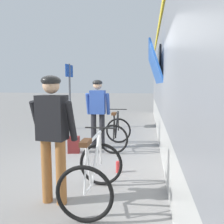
{
  "coord_description": "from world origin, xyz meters",
  "views": [
    {
      "loc": [
        1.01,
        -4.18,
        1.64
      ],
      "look_at": [
        0.24,
        0.59,
        1.05
      ],
      "focal_mm": 35.86,
      "sensor_mm": 36.0,
      "label": 1
    }
  ],
  "objects_px": {
    "cyclist_near_in_blue": "(98,108)",
    "bicycle_near_black": "(116,133)",
    "backpack_on_platform": "(74,145)",
    "cyclist_far_in_dark": "(53,128)",
    "bicycle_far_white": "(94,174)",
    "platform_sign_post": "(70,85)",
    "water_bottle_near_the_bikes": "(118,167)"
  },
  "relations": [
    {
      "from": "bicycle_far_white",
      "to": "water_bottle_near_the_bikes",
      "type": "height_order",
      "value": "bicycle_far_white"
    },
    {
      "from": "backpack_on_platform",
      "to": "water_bottle_near_the_bikes",
      "type": "xyz_separation_m",
      "value": [
        1.22,
        -1.05,
        -0.09
      ]
    },
    {
      "from": "cyclist_far_in_dark",
      "to": "bicycle_near_black",
      "type": "bearing_deg",
      "value": 80.81
    },
    {
      "from": "bicycle_near_black",
      "to": "bicycle_far_white",
      "type": "bearing_deg",
      "value": -88.37
    },
    {
      "from": "water_bottle_near_the_bikes",
      "to": "cyclist_far_in_dark",
      "type": "bearing_deg",
      "value": -120.94
    },
    {
      "from": "cyclist_near_in_blue",
      "to": "bicycle_near_black",
      "type": "xyz_separation_m",
      "value": [
        0.46,
        0.09,
        -0.65
      ]
    },
    {
      "from": "cyclist_near_in_blue",
      "to": "water_bottle_near_the_bikes",
      "type": "height_order",
      "value": "cyclist_near_in_blue"
    },
    {
      "from": "bicycle_far_white",
      "to": "cyclist_near_in_blue",
      "type": "bearing_deg",
      "value": 101.61
    },
    {
      "from": "bicycle_far_white",
      "to": "platform_sign_post",
      "type": "relative_size",
      "value": 0.45
    },
    {
      "from": "cyclist_far_in_dark",
      "to": "backpack_on_platform",
      "type": "bearing_deg",
      "value": 102.28
    },
    {
      "from": "bicycle_near_black",
      "to": "bicycle_far_white",
      "type": "height_order",
      "value": "same"
    },
    {
      "from": "cyclist_far_in_dark",
      "to": "platform_sign_post",
      "type": "height_order",
      "value": "platform_sign_post"
    },
    {
      "from": "cyclist_far_in_dark",
      "to": "bicycle_near_black",
      "type": "relative_size",
      "value": 1.63
    },
    {
      "from": "bicycle_near_black",
      "to": "cyclist_far_in_dark",
      "type": "bearing_deg",
      "value": -99.19
    },
    {
      "from": "backpack_on_platform",
      "to": "cyclist_far_in_dark",
      "type": "bearing_deg",
      "value": -88.99
    },
    {
      "from": "cyclist_near_in_blue",
      "to": "cyclist_far_in_dark",
      "type": "height_order",
      "value": "same"
    },
    {
      "from": "platform_sign_post",
      "to": "bicycle_near_black",
      "type": "bearing_deg",
      "value": -48.15
    },
    {
      "from": "platform_sign_post",
      "to": "bicycle_far_white",
      "type": "bearing_deg",
      "value": -66.88
    },
    {
      "from": "cyclist_near_in_blue",
      "to": "platform_sign_post",
      "type": "distance_m",
      "value": 2.94
    },
    {
      "from": "backpack_on_platform",
      "to": "water_bottle_near_the_bikes",
      "type": "distance_m",
      "value": 1.61
    },
    {
      "from": "bicycle_far_white",
      "to": "platform_sign_post",
      "type": "bearing_deg",
      "value": 113.12
    },
    {
      "from": "bicycle_near_black",
      "to": "platform_sign_post",
      "type": "distance_m",
      "value": 3.33
    },
    {
      "from": "cyclist_far_in_dark",
      "to": "backpack_on_platform",
      "type": "relative_size",
      "value": 4.4
    },
    {
      "from": "cyclist_near_in_blue",
      "to": "water_bottle_near_the_bikes",
      "type": "xyz_separation_m",
      "value": [
        0.73,
        -1.53,
        -0.95
      ]
    },
    {
      "from": "bicycle_far_white",
      "to": "backpack_on_platform",
      "type": "distance_m",
      "value": 2.38
    },
    {
      "from": "cyclist_far_in_dark",
      "to": "bicycle_near_black",
      "type": "xyz_separation_m",
      "value": [
        0.46,
        2.83,
        -0.65
      ]
    },
    {
      "from": "backpack_on_platform",
      "to": "water_bottle_near_the_bikes",
      "type": "relative_size",
      "value": 1.9
    },
    {
      "from": "bicycle_far_white",
      "to": "water_bottle_near_the_bikes",
      "type": "distance_m",
      "value": 1.15
    },
    {
      "from": "water_bottle_near_the_bikes",
      "to": "bicycle_far_white",
      "type": "bearing_deg",
      "value": -99.92
    },
    {
      "from": "bicycle_near_black",
      "to": "cyclist_near_in_blue",
      "type": "bearing_deg",
      "value": -169.23
    },
    {
      "from": "cyclist_near_in_blue",
      "to": "bicycle_far_white",
      "type": "height_order",
      "value": "cyclist_near_in_blue"
    },
    {
      "from": "cyclist_far_in_dark",
      "to": "water_bottle_near_the_bikes",
      "type": "height_order",
      "value": "cyclist_far_in_dark"
    }
  ]
}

